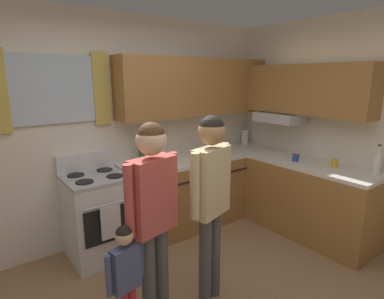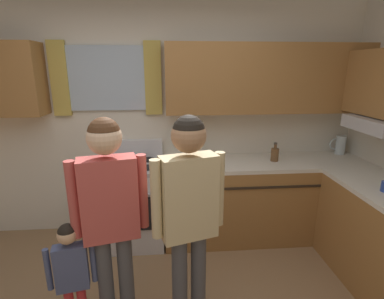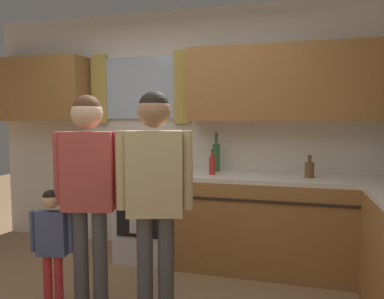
% 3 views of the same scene
% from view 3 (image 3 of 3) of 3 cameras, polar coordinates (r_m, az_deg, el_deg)
% --- Properties ---
extents(back_wall_unit, '(4.60, 0.42, 2.60)m').
position_cam_3_polar(back_wall_unit, '(3.86, -0.47, 5.64)').
color(back_wall_unit, silver).
rests_on(back_wall_unit, ground).
extents(kitchen_counter_run, '(2.22, 2.16, 0.90)m').
position_cam_3_polar(kitchen_counter_run, '(3.18, 22.47, -13.55)').
color(kitchen_counter_run, '#9E6B38').
rests_on(kitchen_counter_run, ground).
extents(stove_oven, '(0.62, 0.67, 1.10)m').
position_cam_3_polar(stove_oven, '(3.83, -6.17, -9.84)').
color(stove_oven, silver).
rests_on(stove_oven, ground).
extents(bottle_wine_green, '(0.08, 0.08, 0.39)m').
position_cam_3_polar(bottle_wine_green, '(3.70, 3.84, -1.13)').
color(bottle_wine_green, '#2D6633').
rests_on(bottle_wine_green, kitchen_counter_run).
extents(bottle_sauce_red, '(0.06, 0.06, 0.25)m').
position_cam_3_polar(bottle_sauce_red, '(3.48, 3.21, -2.47)').
color(bottle_sauce_red, red).
rests_on(bottle_sauce_red, kitchen_counter_run).
extents(bottle_squat_brown, '(0.08, 0.08, 0.21)m').
position_cam_3_polar(bottle_squat_brown, '(3.47, 18.07, -2.99)').
color(bottle_squat_brown, brown).
rests_on(bottle_squat_brown, kitchen_counter_run).
extents(adult_holding_child, '(0.49, 0.23, 1.60)m').
position_cam_3_polar(adult_holding_child, '(2.65, -16.03, -4.60)').
color(adult_holding_child, '#4C4C51').
rests_on(adult_holding_child, ground).
extents(adult_in_plaid, '(0.48, 0.25, 1.62)m').
position_cam_3_polar(adult_in_plaid, '(2.39, -5.92, -5.24)').
color(adult_in_plaid, '#4C4C51').
rests_on(adult_in_plaid, ground).
extents(small_child, '(0.31, 0.13, 0.93)m').
position_cam_3_polar(small_child, '(2.84, -21.28, -12.88)').
color(small_child, red).
rests_on(small_child, ground).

